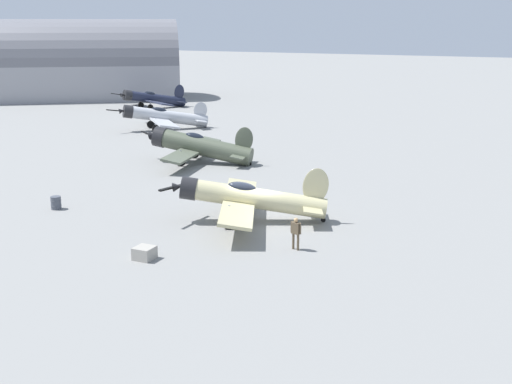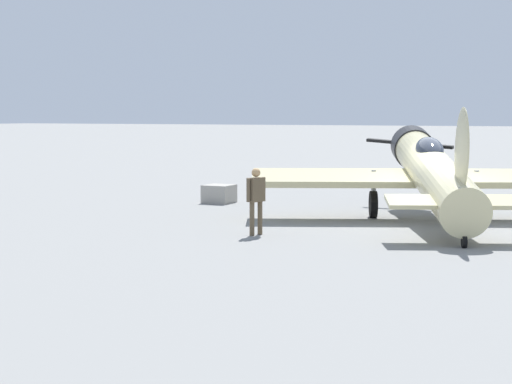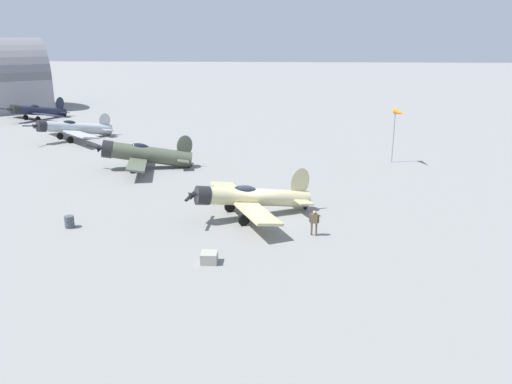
{
  "view_description": "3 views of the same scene",
  "coord_description": "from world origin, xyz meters",
  "px_view_note": "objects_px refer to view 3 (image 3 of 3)",
  "views": [
    {
      "loc": [
        16.31,
        -33.24,
        11.38
      ],
      "look_at": [
        -0.0,
        0.0,
        1.8
      ],
      "focal_mm": 46.27,
      "sensor_mm": 36.0,
      "label": 1
    },
    {
      "loc": [
        22.15,
        5.79,
        3.04
      ],
      "look_at": [
        3.99,
        -3.5,
        1.1
      ],
      "focal_mm": 56.97,
      "sensor_mm": 36.0,
      "label": 2
    },
    {
      "loc": [
        2.24,
        -35.17,
        12.66
      ],
      "look_at": [
        -0.0,
        0.0,
        1.8
      ],
      "focal_mm": 36.51,
      "sensor_mm": 36.0,
      "label": 3
    }
  ],
  "objects_px": {
    "airplane_foreground": "(250,197)",
    "airplane_mid_apron": "(144,154)",
    "airplane_outer_stand": "(37,111)",
    "equipment_crate": "(209,258)",
    "windsock_mast": "(399,114)",
    "airplane_far_line": "(73,128)",
    "fuel_drum": "(69,222)",
    "ground_crew_mechanic": "(314,220)"
  },
  "relations": [
    {
      "from": "airplane_mid_apron",
      "to": "equipment_crate",
      "type": "distance_m",
      "value": 23.02
    },
    {
      "from": "airplane_outer_stand",
      "to": "windsock_mast",
      "type": "bearing_deg",
      "value": 93.65
    },
    {
      "from": "airplane_far_line",
      "to": "equipment_crate",
      "type": "relative_size",
      "value": 10.96
    },
    {
      "from": "airplane_mid_apron",
      "to": "airplane_far_line",
      "type": "xyz_separation_m",
      "value": [
        -12.45,
        13.15,
        0.05
      ]
    },
    {
      "from": "ground_crew_mechanic",
      "to": "windsock_mast",
      "type": "distance_m",
      "value": 21.86
    },
    {
      "from": "equipment_crate",
      "to": "airplane_mid_apron",
      "type": "bearing_deg",
      "value": 114.22
    },
    {
      "from": "airplane_mid_apron",
      "to": "windsock_mast",
      "type": "bearing_deg",
      "value": 175.36
    },
    {
      "from": "airplane_mid_apron",
      "to": "airplane_far_line",
      "type": "distance_m",
      "value": 18.11
    },
    {
      "from": "fuel_drum",
      "to": "airplane_foreground",
      "type": "bearing_deg",
      "value": 13.56
    },
    {
      "from": "airplane_foreground",
      "to": "ground_crew_mechanic",
      "type": "relative_size",
      "value": 5.85
    },
    {
      "from": "airplane_foreground",
      "to": "airplane_far_line",
      "type": "distance_m",
      "value": 35.31
    },
    {
      "from": "airplane_far_line",
      "to": "airplane_outer_stand",
      "type": "relative_size",
      "value": 0.95
    },
    {
      "from": "airplane_mid_apron",
      "to": "equipment_crate",
      "type": "relative_size",
      "value": 10.96
    },
    {
      "from": "airplane_foreground",
      "to": "airplane_outer_stand",
      "type": "height_order",
      "value": "airplane_foreground"
    },
    {
      "from": "airplane_foreground",
      "to": "airplane_mid_apron",
      "type": "height_order",
      "value": "airplane_foreground"
    },
    {
      "from": "airplane_mid_apron",
      "to": "equipment_crate",
      "type": "bearing_deg",
      "value": 102.24
    },
    {
      "from": "airplane_mid_apron",
      "to": "ground_crew_mechanic",
      "type": "xyz_separation_m",
      "value": [
        15.59,
        -16.38,
        -0.39
      ]
    },
    {
      "from": "airplane_foreground",
      "to": "fuel_drum",
      "type": "distance_m",
      "value": 12.4
    },
    {
      "from": "airplane_far_line",
      "to": "airplane_mid_apron",
      "type": "bearing_deg",
      "value": 88.0
    },
    {
      "from": "equipment_crate",
      "to": "windsock_mast",
      "type": "relative_size",
      "value": 0.18
    },
    {
      "from": "airplane_far_line",
      "to": "fuel_drum",
      "type": "distance_m",
      "value": 31.38
    },
    {
      "from": "fuel_drum",
      "to": "ground_crew_mechanic",
      "type": "bearing_deg",
      "value": -1.4
    },
    {
      "from": "airplane_far_line",
      "to": "ground_crew_mechanic",
      "type": "height_order",
      "value": "airplane_far_line"
    },
    {
      "from": "airplane_mid_apron",
      "to": "fuel_drum",
      "type": "xyz_separation_m",
      "value": [
        -0.84,
        -15.98,
        -1.01
      ]
    },
    {
      "from": "airplane_foreground",
      "to": "fuel_drum",
      "type": "relative_size",
      "value": 12.25
    },
    {
      "from": "equipment_crate",
      "to": "airplane_foreground",
      "type": "bearing_deg",
      "value": 77.52
    },
    {
      "from": "airplane_mid_apron",
      "to": "airplane_far_line",
      "type": "height_order",
      "value": "airplane_mid_apron"
    },
    {
      "from": "airplane_outer_stand",
      "to": "equipment_crate",
      "type": "height_order",
      "value": "airplane_outer_stand"
    },
    {
      "from": "equipment_crate",
      "to": "ground_crew_mechanic",
      "type": "bearing_deg",
      "value": 36.68
    },
    {
      "from": "equipment_crate",
      "to": "windsock_mast",
      "type": "xyz_separation_m",
      "value": [
        15.1,
        24.13,
        4.69
      ]
    },
    {
      "from": "airplane_foreground",
      "to": "airplane_mid_apron",
      "type": "xyz_separation_m",
      "value": [
        -11.18,
        13.08,
        -0.04
      ]
    },
    {
      "from": "airplane_foreground",
      "to": "airplane_mid_apron",
      "type": "bearing_deg",
      "value": -74.42
    },
    {
      "from": "airplane_outer_stand",
      "to": "ground_crew_mechanic",
      "type": "bearing_deg",
      "value": 72.33
    },
    {
      "from": "airplane_foreground",
      "to": "airplane_mid_apron",
      "type": "distance_m",
      "value": 17.21
    },
    {
      "from": "windsock_mast",
      "to": "airplane_outer_stand",
      "type": "bearing_deg",
      "value": 153.17
    },
    {
      "from": "airplane_foreground",
      "to": "airplane_mid_apron",
      "type": "relative_size",
      "value": 0.94
    },
    {
      "from": "airplane_outer_stand",
      "to": "equipment_crate",
      "type": "distance_m",
      "value": 58.9
    },
    {
      "from": "airplane_foreground",
      "to": "airplane_far_line",
      "type": "bearing_deg",
      "value": -72.92
    },
    {
      "from": "airplane_foreground",
      "to": "equipment_crate",
      "type": "height_order",
      "value": "airplane_foreground"
    },
    {
      "from": "ground_crew_mechanic",
      "to": "equipment_crate",
      "type": "distance_m",
      "value": 7.71
    },
    {
      "from": "airplane_far_line",
      "to": "fuel_drum",
      "type": "relative_size",
      "value": 13.01
    },
    {
      "from": "airplane_far_line",
      "to": "windsock_mast",
      "type": "bearing_deg",
      "value": 119.46
    }
  ]
}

